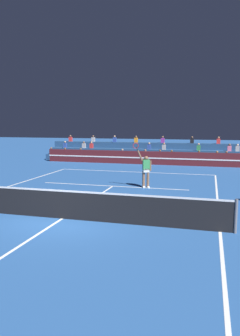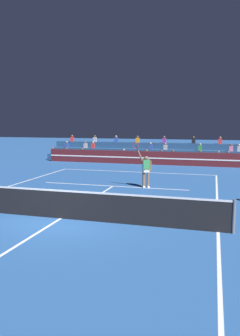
% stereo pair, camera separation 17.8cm
% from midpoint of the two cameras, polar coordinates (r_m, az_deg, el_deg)
% --- Properties ---
extents(ground_plane, '(120.00, 120.00, 0.00)m').
position_cam_midpoint_polar(ground_plane, '(12.24, -10.43, -8.66)').
color(ground_plane, '#285699').
extents(court_lines, '(11.10, 23.90, 0.01)m').
position_cam_midpoint_polar(court_lines, '(12.24, -10.43, -8.65)').
color(court_lines, white).
rests_on(court_lines, ground).
extents(tennis_net, '(12.00, 0.10, 1.10)m').
position_cam_midpoint_polar(tennis_net, '(12.10, -10.49, -6.19)').
color(tennis_net, slate).
rests_on(tennis_net, ground).
extents(sponsor_banner_wall, '(18.00, 0.26, 1.10)m').
position_cam_midpoint_polar(sponsor_banner_wall, '(27.63, 4.54, 1.78)').
color(sponsor_banner_wall, '#51191E').
rests_on(sponsor_banner_wall, ground).
extents(bleacher_stand, '(19.76, 2.85, 2.28)m').
position_cam_midpoint_polar(bleacher_stand, '(30.10, 5.46, 2.46)').
color(bleacher_stand, navy).
rests_on(bleacher_stand, ground).
extents(tennis_player, '(0.97, 0.52, 2.47)m').
position_cam_midpoint_polar(tennis_player, '(17.54, 4.20, -0.26)').
color(tennis_player, brown).
rests_on(tennis_player, ground).
extents(tennis_ball, '(0.07, 0.07, 0.07)m').
position_cam_midpoint_polar(tennis_ball, '(14.96, -10.49, -5.50)').
color(tennis_ball, '#C6DB33').
rests_on(tennis_ball, ground).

